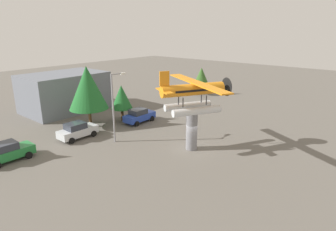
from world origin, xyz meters
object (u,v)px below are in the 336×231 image
object	(u,v)px
storefront_building	(65,92)
tree_far_east	(201,77)
display_pedestal	(192,131)
car_near_green	(7,152)
tree_center_back	(122,97)
car_far_blue	(139,115)
tree_east	(88,88)
streetlight_primary	(115,103)
car_mid_silver	(77,130)
floatplane_monument	(194,95)

from	to	relation	value
storefront_building	tree_far_east	xyz separation A→B (m)	(21.05, -9.12, 0.50)
display_pedestal	tree_far_east	size ratio (longest dim) A/B	0.79
car_near_green	tree_center_back	distance (m)	14.72
car_near_green	tree_far_east	distance (m)	33.63
car_far_blue	tree_far_east	distance (m)	18.55
display_pedestal	tree_east	size ratio (longest dim) A/B	0.52
storefront_building	tree_center_back	size ratio (longest dim) A/B	2.38
car_near_green	streetlight_primary	bearing A→B (deg)	-21.75
tree_center_back	tree_far_east	bearing A→B (deg)	2.08
display_pedestal	car_mid_silver	world-z (taller)	display_pedestal
car_far_blue	display_pedestal	bearing A→B (deg)	-104.64
tree_center_back	tree_far_east	distance (m)	19.00
display_pedestal	streetlight_primary	size ratio (longest dim) A/B	0.53
streetlight_primary	tree_far_east	bearing A→B (deg)	13.18
car_mid_silver	storefront_building	distance (m)	12.27
storefront_building	tree_east	distance (m)	9.25
car_near_green	display_pedestal	bearing A→B (deg)	-40.67
floatplane_monument	car_far_blue	world-z (taller)	floatplane_monument
tree_center_back	car_far_blue	bearing A→B (deg)	-70.17
car_mid_silver	tree_far_east	xyz separation A→B (m)	(26.32, 1.82, 2.28)
car_near_green	tree_center_back	bearing A→B (deg)	4.94
display_pedestal	car_near_green	xyz separation A→B (m)	(-12.72, 10.93, -1.02)
car_far_blue	storefront_building	world-z (taller)	storefront_building
floatplane_monument	tree_east	distance (m)	13.54
tree_east	tree_center_back	xyz separation A→B (m)	(4.14, -1.04, -1.70)
tree_center_back	display_pedestal	bearing A→B (deg)	-98.31
storefront_building	car_near_green	bearing A→B (deg)	-138.35
floatplane_monument	storefront_building	distance (m)	22.24
car_far_blue	streetlight_primary	size ratio (longest dim) A/B	0.59
streetlight_primary	tree_far_east	size ratio (longest dim) A/B	1.48
car_near_green	storefront_building	distance (m)	16.75
car_mid_silver	display_pedestal	bearing A→B (deg)	-63.37
tree_far_east	car_far_blue	bearing A→B (deg)	-170.80
car_near_green	car_mid_silver	size ratio (longest dim) A/B	1.00
car_near_green	tree_east	bearing A→B (deg)	12.50
floatplane_monument	tree_far_east	xyz separation A→B (m)	(20.65, 12.94, -2.30)
floatplane_monument	tree_far_east	bearing A→B (deg)	60.29
display_pedestal	car_mid_silver	bearing A→B (deg)	116.63
car_mid_silver	tree_center_back	bearing A→B (deg)	8.74
floatplane_monument	streetlight_primary	world-z (taller)	floatplane_monument
display_pedestal	storefront_building	bearing A→B (deg)	90.74
storefront_building	streetlight_primary	bearing A→B (deg)	-101.91
tree_center_back	car_mid_silver	bearing A→B (deg)	-171.26
floatplane_monument	car_far_blue	distance (m)	11.27
display_pedestal	streetlight_primary	bearing A→B (deg)	115.25
car_far_blue	tree_east	bearing A→B (deg)	146.35
car_near_green	car_far_blue	size ratio (longest dim) A/B	1.00
car_far_blue	storefront_building	xyz separation A→B (m)	(-2.88, 12.07, 1.78)
streetlight_primary	tree_east	size ratio (longest dim) A/B	0.98
car_mid_silver	streetlight_primary	distance (m)	5.50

